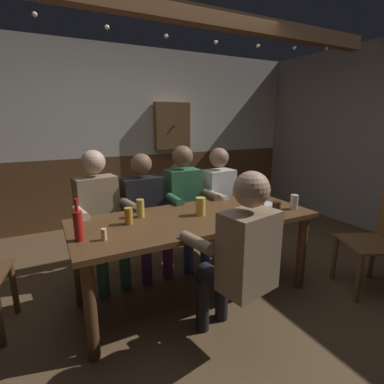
# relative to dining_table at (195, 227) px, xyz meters

# --- Properties ---
(ground_plane) EXTENTS (6.96, 6.96, 0.00)m
(ground_plane) POSITION_rel_dining_table_xyz_m (0.00, 0.02, -0.64)
(ground_plane) COLOR brown
(back_wall_upper) EXTENTS (5.80, 0.12, 1.54)m
(back_wall_upper) POSITION_rel_dining_table_xyz_m (0.00, 2.33, 1.12)
(back_wall_upper) COLOR silver
(back_wall_wainscot) EXTENTS (5.80, 0.12, 0.99)m
(back_wall_wainscot) POSITION_rel_dining_table_xyz_m (0.00, 2.33, -0.14)
(back_wall_wainscot) COLOR brown
(back_wall_wainscot) RESTS_ON ground_plane
(ceiling_beam) EXTENTS (5.22, 0.14, 0.16)m
(ceiling_beam) POSITION_rel_dining_table_xyz_m (0.00, 0.60, 1.81)
(ceiling_beam) COLOR brown
(dining_table) EXTENTS (1.99, 0.82, 0.74)m
(dining_table) POSITION_rel_dining_table_xyz_m (0.00, 0.00, 0.00)
(dining_table) COLOR brown
(dining_table) RESTS_ON ground_plane
(person_0) EXTENTS (0.55, 0.55, 1.25)m
(person_0) POSITION_rel_dining_table_xyz_m (-0.66, 0.64, 0.05)
(person_0) COLOR #997F60
(person_0) RESTS_ON ground_plane
(person_1) EXTENTS (0.56, 0.51, 1.20)m
(person_1) POSITION_rel_dining_table_xyz_m (-0.22, 0.64, 0.02)
(person_1) COLOR black
(person_1) RESTS_ON ground_plane
(person_2) EXTENTS (0.49, 0.52, 1.26)m
(person_2) POSITION_rel_dining_table_xyz_m (0.22, 0.64, 0.05)
(person_2) COLOR #33724C
(person_2) RESTS_ON ground_plane
(person_3) EXTENTS (0.51, 0.55, 1.21)m
(person_3) POSITION_rel_dining_table_xyz_m (0.68, 0.64, 0.03)
(person_3) COLOR silver
(person_3) RESTS_ON ground_plane
(person_4) EXTENTS (0.54, 0.59, 1.23)m
(person_4) POSITION_rel_dining_table_xyz_m (-0.01, -0.64, 0.04)
(person_4) COLOR #997F60
(person_4) RESTS_ON ground_plane
(chair_empty_near_right) EXTENTS (0.58, 0.58, 0.88)m
(chair_empty_near_right) POSITION_rel_dining_table_xyz_m (1.50, -0.66, -0.16)
(chair_empty_near_right) COLOR brown
(chair_empty_near_right) RESTS_ON ground_plane
(table_candle) EXTENTS (0.04, 0.04, 0.08)m
(table_candle) POSITION_rel_dining_table_xyz_m (-0.77, -0.16, 0.14)
(table_candle) COLOR #F9E08C
(table_candle) RESTS_ON dining_table
(plate_0) EXTENTS (0.25, 0.25, 0.01)m
(plate_0) POSITION_rel_dining_table_xyz_m (0.69, 0.02, 0.11)
(plate_0) COLOR white
(plate_0) RESTS_ON dining_table
(bottle_0) EXTENTS (0.07, 0.07, 0.29)m
(bottle_0) POSITION_rel_dining_table_xyz_m (0.55, -0.17, 0.21)
(bottle_0) COLOR #593314
(bottle_0) RESTS_ON dining_table
(bottle_1) EXTENTS (0.06, 0.06, 0.29)m
(bottle_1) POSITION_rel_dining_table_xyz_m (-0.92, -0.09, 0.21)
(bottle_1) COLOR red
(bottle_1) RESTS_ON dining_table
(pint_glass_0) EXTENTS (0.07, 0.07, 0.12)m
(pint_glass_0) POSITION_rel_dining_table_xyz_m (0.60, -0.30, 0.16)
(pint_glass_0) COLOR #4C2D19
(pint_glass_0) RESTS_ON dining_table
(pint_glass_1) EXTENTS (0.07, 0.07, 0.13)m
(pint_glass_1) POSITION_rel_dining_table_xyz_m (0.88, -0.23, 0.16)
(pint_glass_1) COLOR white
(pint_glass_1) RESTS_ON dining_table
(pint_glass_2) EXTENTS (0.06, 0.06, 0.15)m
(pint_glass_2) POSITION_rel_dining_table_xyz_m (-0.41, 0.19, 0.17)
(pint_glass_2) COLOR #E5C64C
(pint_glass_2) RESTS_ON dining_table
(pint_glass_3) EXTENTS (0.08, 0.08, 0.15)m
(pint_glass_3) POSITION_rel_dining_table_xyz_m (0.05, 0.01, 0.17)
(pint_glass_3) COLOR #E5C64C
(pint_glass_3) RESTS_ON dining_table
(pint_glass_4) EXTENTS (0.06, 0.06, 0.13)m
(pint_glass_4) POSITION_rel_dining_table_xyz_m (-0.54, 0.07, 0.16)
(pint_glass_4) COLOR gold
(pint_glass_4) RESTS_ON dining_table
(wall_dart_cabinet) EXTENTS (0.56, 0.15, 0.70)m
(wall_dart_cabinet) POSITION_rel_dining_table_xyz_m (0.76, 2.20, 0.78)
(wall_dart_cabinet) COLOR brown
(string_lights) EXTENTS (4.09, 0.04, 0.14)m
(string_lights) POSITION_rel_dining_table_xyz_m (-0.00, 0.55, 1.63)
(string_lights) COLOR #F9EAB2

